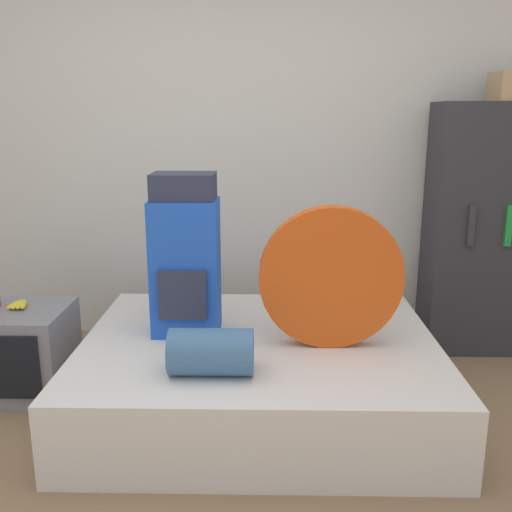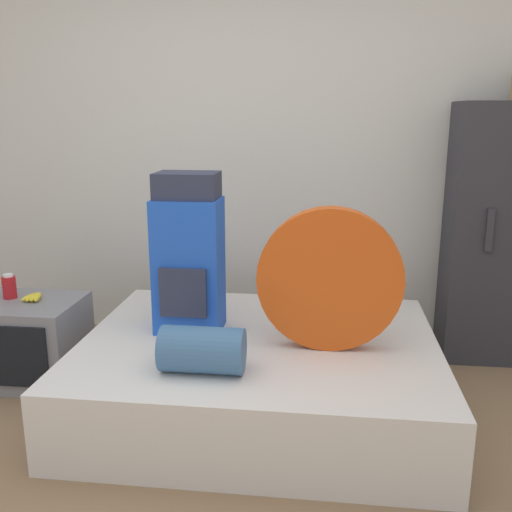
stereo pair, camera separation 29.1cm
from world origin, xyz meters
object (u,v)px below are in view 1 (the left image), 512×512
Objects in this scene: backpack at (185,257)px; sleeping_roll at (212,352)px; television at (14,350)px; tent_bag at (331,277)px; bookshelf at (495,230)px.

backpack reaches higher than sleeping_roll.
sleeping_roll reaches higher than television.
sleeping_roll is at bearing -70.53° from backpack.
bookshelf reaches higher than tent_bag.
sleeping_roll is at bearing -26.25° from television.
tent_bag is 0.72m from sleeping_roll.
backpack reaches higher than tent_bag.
tent_bag is at bearing -12.66° from backpack.
television is (-1.19, 0.59, -0.26)m from sleeping_roll.
tent_bag reaches higher than sleeping_roll.
bookshelf is (1.17, 0.93, 0.06)m from tent_bag.
bookshelf is at bearing 13.38° from television.
television is at bearing -166.62° from bookshelf.
sleeping_roll is 0.24× the size of bookshelf.
sleeping_roll is 0.62× the size of television.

